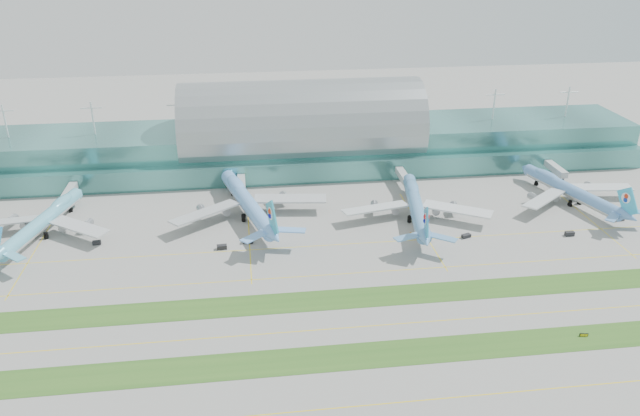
{
  "coord_description": "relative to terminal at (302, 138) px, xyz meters",
  "views": [
    {
      "loc": [
        -28.66,
        -169.96,
        112.97
      ],
      "look_at": [
        0.0,
        55.0,
        9.0
      ],
      "focal_mm": 35.0,
      "sensor_mm": 36.0,
      "label": 1
    }
  ],
  "objects": [
    {
      "name": "airliner_a",
      "position": [
        -109.5,
        -64.8,
        -8.44
      ],
      "size": [
        58.15,
        67.17,
        18.76
      ],
      "rotation": [
        0.0,
        0.0,
        -0.25
      ],
      "color": "#5BAFC9",
      "rests_on": "ground"
    },
    {
      "name": "ground",
      "position": [
        -0.01,
        -128.79,
        -14.23
      ],
      "size": [
        700.0,
        700.0,
        0.0
      ],
      "primitive_type": "plane",
      "color": "gray",
      "rests_on": "ground"
    },
    {
      "name": "gse_g",
      "position": [
        97.36,
        -92.9,
        -13.36
      ],
      "size": [
        3.56,
        1.81,
        1.74
      ],
      "primitive_type": "cube",
      "rotation": [
        0.0,
        0.0,
        0.0
      ],
      "color": "black",
      "rests_on": "ground"
    },
    {
      "name": "grass_strip_near",
      "position": [
        -0.01,
        -156.79,
        -14.19
      ],
      "size": [
        420.0,
        12.0,
        0.08
      ],
      "primitive_type": "cube",
      "color": "#2D591E",
      "rests_on": "ground"
    },
    {
      "name": "gse_e",
      "position": [
        36.08,
        -85.45,
        -13.62
      ],
      "size": [
        3.7,
        2.65,
        1.22
      ],
      "primitive_type": "cube",
      "rotation": [
        0.0,
        0.0,
        -0.29
      ],
      "color": "#C97B0B",
      "rests_on": "ground"
    },
    {
      "name": "taxiline_d",
      "position": [
        -0.01,
        -88.79,
        -14.22
      ],
      "size": [
        420.0,
        0.35,
        0.01
      ],
      "primitive_type": "cube",
      "color": "yellow",
      "rests_on": "ground"
    },
    {
      "name": "gse_c",
      "position": [
        -39.29,
        -86.68,
        -13.41
      ],
      "size": [
        3.91,
        2.23,
        1.64
      ],
      "primitive_type": "cube",
      "rotation": [
        0.0,
        0.0,
        0.07
      ],
      "color": "black",
      "rests_on": "ground"
    },
    {
      "name": "taxiline_b",
      "position": [
        -0.01,
        -142.79,
        -14.22
      ],
      "size": [
        420.0,
        0.35,
        0.01
      ],
      "primitive_type": "cube",
      "color": "yellow",
      "rests_on": "ground"
    },
    {
      "name": "airliner_b",
      "position": [
        -28.87,
        -58.2,
        -7.67
      ],
      "size": [
        65.73,
        75.98,
        21.26
      ],
      "rotation": [
        0.0,
        0.0,
        0.26
      ],
      "color": "#6AA5EB",
      "rests_on": "ground"
    },
    {
      "name": "taxiway_sign_east",
      "position": [
        69.29,
        -156.16,
        -13.69
      ],
      "size": [
        2.57,
        0.7,
        1.09
      ],
      "rotation": [
        0.0,
        0.0,
        -0.16
      ],
      "color": "black",
      "rests_on": "ground"
    },
    {
      "name": "terminal",
      "position": [
        0.0,
        0.0,
        0.0
      ],
      "size": [
        340.0,
        69.1,
        36.0
      ],
      "color": "#3D7A75",
      "rests_on": "ground"
    },
    {
      "name": "gse_b",
      "position": [
        -87.29,
        -76.71,
        -13.52
      ],
      "size": [
        3.26,
        1.98,
        1.4
      ],
      "primitive_type": "cube",
      "rotation": [
        0.0,
        0.0,
        0.09
      ],
      "color": "black",
      "rests_on": "ground"
    },
    {
      "name": "grass_strip_far",
      "position": [
        -0.01,
        -126.79,
        -14.19
      ],
      "size": [
        420.0,
        12.0,
        0.08
      ],
      "primitive_type": "cube",
      "color": "#2D591E",
      "rests_on": "ground"
    },
    {
      "name": "airliner_d",
      "position": [
        112.9,
        -61.55,
        -8.46
      ],
      "size": [
        57.61,
        66.66,
        18.69
      ],
      "rotation": [
        0.0,
        0.0,
        0.27
      ],
      "color": "#5C8ECB",
      "rests_on": "ground"
    },
    {
      "name": "airliner_c",
      "position": [
        40.84,
        -69.37,
        -8.19
      ],
      "size": [
        61.85,
        70.88,
        19.56
      ],
      "rotation": [
        0.0,
        0.0,
        -0.16
      ],
      "color": "#5A92C7",
      "rests_on": "ground"
    },
    {
      "name": "gse_f",
      "position": [
        56.12,
        -89.31,
        -13.52
      ],
      "size": [
        4.03,
        2.98,
        1.41
      ],
      "primitive_type": "cube",
      "rotation": [
        0.0,
        0.0,
        0.35
      ],
      "color": "black",
      "rests_on": "ground"
    },
    {
      "name": "taxiline_a",
      "position": [
        -0.01,
        -176.79,
        -14.22
      ],
      "size": [
        420.0,
        0.35,
        0.01
      ],
      "primitive_type": "cube",
      "color": "yellow",
      "rests_on": "ground"
    },
    {
      "name": "gse_d",
      "position": [
        -29.29,
        -83.07,
        -13.4
      ],
      "size": [
        4.13,
        2.47,
        1.65
      ],
      "primitive_type": "cube",
      "rotation": [
        0.0,
        0.0,
        -0.11
      ],
      "color": "black",
      "rests_on": "ground"
    },
    {
      "name": "taxiline_c",
      "position": [
        -0.01,
        -110.79,
        -14.22
      ],
      "size": [
        420.0,
        0.35,
        0.01
      ],
      "primitive_type": "cube",
      "color": "yellow",
      "rests_on": "ground"
    },
    {
      "name": "gse_h",
      "position": [
        124.83,
        -82.38,
        -13.42
      ],
      "size": [
        4.07,
        2.66,
        1.61
      ],
      "primitive_type": "cube",
      "rotation": [
        0.0,
        0.0,
        0.18
      ],
      "color": "black",
      "rests_on": "ground"
    }
  ]
}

